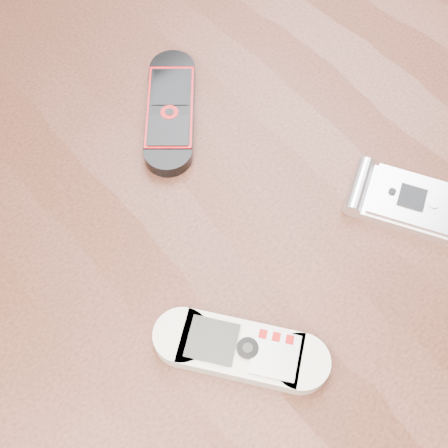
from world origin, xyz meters
TOP-DOWN VIEW (x-y plane):
  - ground at (0.00, 0.00)m, footprint 4.00×4.00m
  - table at (0.00, 0.00)m, footprint 1.20×0.80m
  - nokia_white at (-0.06, -0.10)m, footprint 0.12×0.14m
  - nokia_black_red at (0.05, 0.13)m, footprint 0.13×0.15m
  - motorola_razr at (0.15, -0.09)m, footprint 0.11×0.13m

SIDE VIEW (x-z plane):
  - ground at x=0.00m, z-range 0.00..0.00m
  - table at x=0.00m, z-range 0.27..1.02m
  - nokia_black_red at x=0.05m, z-range 0.75..0.77m
  - nokia_white at x=-0.06m, z-range 0.75..0.77m
  - motorola_razr at x=0.15m, z-range 0.75..0.77m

